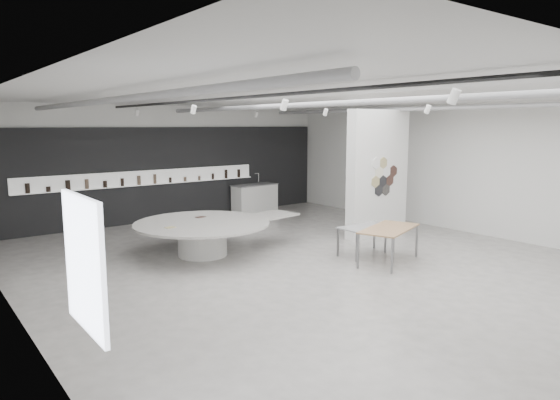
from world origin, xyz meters
TOP-DOWN VIEW (x-y plane):
  - room at (-0.09, -0.00)m, footprint 12.02×14.02m
  - back_wall_display at (-0.08, 6.93)m, footprint 11.80×0.27m
  - partition_column at (3.50, 1.00)m, footprint 2.20×0.38m
  - display_island at (-1.53, 2.06)m, footprint 4.55×3.76m
  - sample_table_wood at (1.52, -1.14)m, footprint 1.95×1.42m
  - sample_table_stone at (1.63, -0.33)m, footprint 1.42×0.72m
  - kitchen_counter at (3.02, 6.51)m, footprint 1.80×0.81m

SIDE VIEW (x-z plane):
  - kitchen_counter at x=3.02m, z-range -0.19..1.19m
  - display_island at x=-1.53m, z-range 0.12..0.97m
  - sample_table_stone at x=1.63m, z-range 0.30..1.02m
  - sample_table_wood at x=1.52m, z-range 0.35..1.17m
  - back_wall_display at x=-0.08m, z-range -0.01..3.09m
  - partition_column at x=3.50m, z-range 0.00..3.60m
  - room at x=-0.09m, z-range 0.16..3.98m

